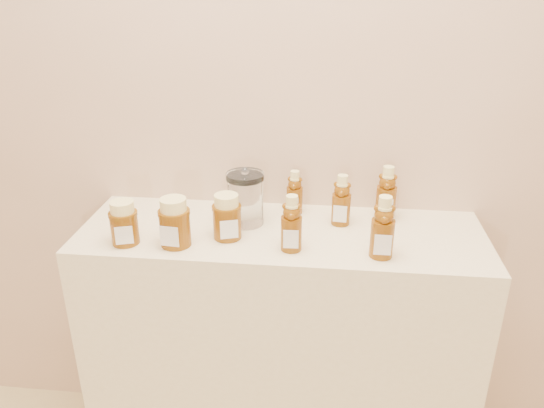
# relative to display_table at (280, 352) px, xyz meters

# --- Properties ---
(wall_back) EXTENTS (3.50, 0.02, 2.70)m
(wall_back) POSITION_rel_display_table_xyz_m (0.00, 0.20, 0.90)
(wall_back) COLOR tan
(wall_back) RESTS_ON ground
(display_table) EXTENTS (1.20, 0.40, 0.90)m
(display_table) POSITION_rel_display_table_xyz_m (0.00, 0.00, 0.00)
(display_table) COLOR beige
(display_table) RESTS_ON ground
(bear_bottle_back_left) EXTENTS (0.06, 0.06, 0.16)m
(bear_bottle_back_left) POSITION_rel_display_table_xyz_m (0.03, 0.13, 0.53)
(bear_bottle_back_left) COLOR #603107
(bear_bottle_back_left) RESTS_ON display_table
(bear_bottle_back_mid) EXTENTS (0.07, 0.07, 0.18)m
(bear_bottle_back_mid) POSITION_rel_display_table_xyz_m (0.17, 0.07, 0.54)
(bear_bottle_back_mid) COLOR #603107
(bear_bottle_back_mid) RESTS_ON display_table
(bear_bottle_back_right) EXTENTS (0.07, 0.07, 0.19)m
(bear_bottle_back_right) POSITION_rel_display_table_xyz_m (0.31, 0.13, 0.55)
(bear_bottle_back_right) COLOR #603107
(bear_bottle_back_right) RESTS_ON display_table
(bear_bottle_front_left) EXTENTS (0.06, 0.06, 0.18)m
(bear_bottle_front_left) POSITION_rel_display_table_xyz_m (0.04, -0.11, 0.54)
(bear_bottle_front_left) COLOR #603107
(bear_bottle_front_left) RESTS_ON display_table
(bear_bottle_front_right) EXTENTS (0.07, 0.07, 0.20)m
(bear_bottle_front_right) POSITION_rel_display_table_xyz_m (0.28, -0.12, 0.55)
(bear_bottle_front_right) COLOR #603107
(bear_bottle_front_right) RESTS_ON display_table
(honey_jar_left) EXTENTS (0.10, 0.10, 0.13)m
(honey_jar_left) POSITION_rel_display_table_xyz_m (-0.43, -0.12, 0.51)
(honey_jar_left) COLOR #603107
(honey_jar_left) RESTS_ON display_table
(honey_jar_back) EXTENTS (0.11, 0.11, 0.13)m
(honey_jar_back) POSITION_rel_display_table_xyz_m (-0.15, -0.06, 0.52)
(honey_jar_back) COLOR #603107
(honey_jar_back) RESTS_ON display_table
(honey_jar_front) EXTENTS (0.10, 0.10, 0.14)m
(honey_jar_front) POSITION_rel_display_table_xyz_m (-0.29, -0.12, 0.52)
(honey_jar_front) COLOR #603107
(honey_jar_front) RESTS_ON display_table
(glass_canister) EXTENTS (0.13, 0.13, 0.18)m
(glass_canister) POSITION_rel_display_table_xyz_m (-0.11, 0.04, 0.54)
(glass_canister) COLOR white
(glass_canister) RESTS_ON display_table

